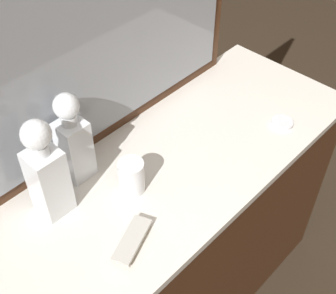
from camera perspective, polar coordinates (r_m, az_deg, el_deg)
The scene contains 7 objects.
dresser at distance 1.75m, azimuth 0.00°, elevation -11.98°, with size 1.39×0.53×0.86m.
dresser_mirror at distance 1.35m, azimuth -7.82°, elevation 12.76°, with size 1.05×0.03×0.66m.
crystal_decanter_left at distance 1.34m, azimuth -11.56°, elevation 0.35°, with size 0.08×0.08×0.30m.
crystal_decanter_far_right at distance 1.25m, azimuth -14.68°, elevation -3.51°, with size 0.09×0.09×0.32m.
crystal_tumbler_rear at distance 1.32m, azimuth -4.51°, elevation -3.78°, with size 0.08×0.08×0.10m.
silver_brush_right at distance 1.23m, azimuth -4.44°, elevation -11.50°, with size 0.16×0.10×0.02m.
porcelain_dish at distance 1.60m, azimuth 13.92°, elevation 2.94°, with size 0.07×0.07×0.01m.
Camera 1 is at (-0.70, -0.67, 1.89)m, focal length 49.37 mm.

